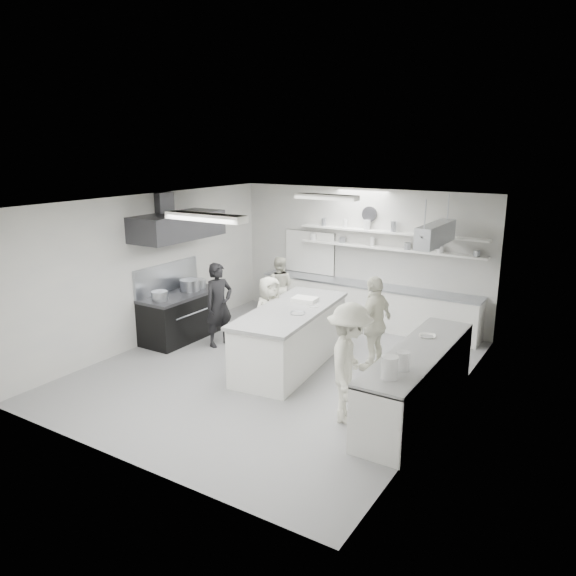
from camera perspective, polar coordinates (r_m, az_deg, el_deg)
The scene contains 27 objects.
floor at distance 9.99m, azimuth -1.18°, elevation -8.51°, with size 6.00×7.00×0.02m, color gray.
ceiling at distance 9.23m, azimuth -1.28°, elevation 9.00°, with size 6.00×7.00×0.02m, color white.
wall_back at distance 12.51m, azimuth 7.54°, elevation 3.36°, with size 6.00×0.04×3.00m, color beige.
wall_front at distance 6.97m, azimuth -17.19°, elevation -6.33°, with size 6.00×0.04×3.00m, color beige.
wall_left at distance 11.37m, azimuth -14.03°, elevation 1.92°, with size 0.04×7.00×3.00m, color beige.
wall_right at distance 8.32m, azimuth 16.41°, elevation -2.87°, with size 0.04×7.00×3.00m, color beige.
stove at distance 11.64m, azimuth -10.93°, elevation -2.97°, with size 0.80×1.80×0.90m, color black.
exhaust_hood at distance 11.22m, azimuth -11.39°, elevation 6.32°, with size 0.85×2.00×0.50m, color #343438.
back_counter at distance 12.37m, azimuth 8.07°, elevation -1.75°, with size 5.00×0.60×0.92m, color white.
shelf_lower at distance 12.08m, azimuth 10.36°, elevation 4.06°, with size 4.20×0.26×0.04m, color white.
shelf_upper at distance 12.02m, azimuth 10.43°, elevation 5.70°, with size 4.20×0.26×0.04m, color white.
pass_through_window at distance 13.07m, azimuth 2.30°, elevation 3.74°, with size 1.30×0.04×1.00m, color black.
wall_clock at distance 12.24m, azimuth 8.47°, elevation 7.59°, with size 0.32×0.32×0.05m, color white.
right_counter at distance 8.58m, azimuth 13.27°, elevation -9.45°, with size 0.74×3.30×0.94m, color white.
pot_rack at distance 10.66m, azimuth 15.07°, elevation 5.41°, with size 0.30×1.60×0.40m, color #A2A6B0.
light_fixture_front at distance 7.80m, azimuth -8.56°, elevation 7.29°, with size 1.30×0.25×0.10m, color white.
light_fixture_rear at distance 10.79m, azimuth 4.01°, elevation 9.40°, with size 1.30×0.25×0.10m, color white.
prep_island at distance 10.01m, azimuth 0.31°, elevation -5.21°, with size 1.05×2.81×1.03m, color white.
stove_pot at distance 11.68m, azimuth -10.13°, elevation 0.20°, with size 0.41×0.41×0.28m, color #A2A6B0.
cook_stove at distance 10.98m, azimuth -7.17°, elevation -1.74°, with size 0.62×0.40×1.69m, color black.
cook_back at distance 12.81m, azimuth -0.94°, elevation 0.14°, with size 0.69×0.54×1.42m, color silver.
cook_island_left at distance 10.59m, azimuth -1.95°, elevation -2.78°, with size 0.73×0.48×1.50m, color silver.
cook_island_right at distance 9.83m, azimuth 8.96°, elevation -3.66°, with size 1.01×0.42×1.72m, color silver.
cook_right at distance 7.98m, azimuth 6.36°, elevation -7.76°, with size 1.15×0.66×1.77m, color silver.
bowl_island_a at distance 9.54m, azimuth 1.00°, elevation -2.75°, with size 0.26×0.26×0.06m, color #A2A6B0.
bowl_island_b at distance 9.94m, azimuth 2.59°, elevation -2.04°, with size 0.21×0.21×0.06m, color white.
bowl_right at distance 8.99m, azimuth 14.24°, elevation -4.94°, with size 0.26×0.26×0.06m, color white.
Camera 1 is at (5.01, -7.70, 3.91)m, focal length 34.29 mm.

